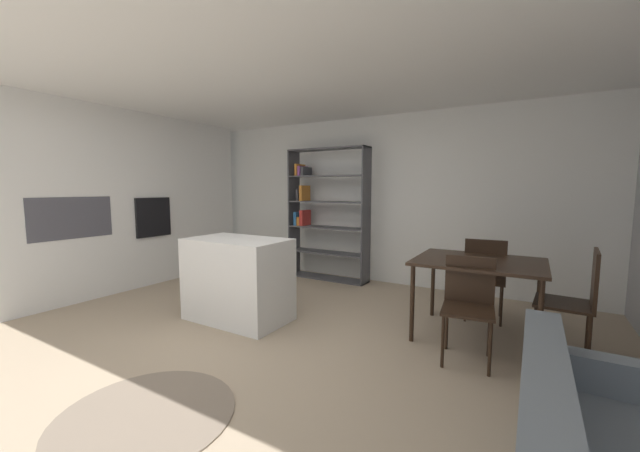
% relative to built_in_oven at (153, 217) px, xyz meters
% --- Properties ---
extents(ground_plane, '(9.38, 9.38, 0.00)m').
position_rel_built_in_oven_xyz_m(ground_plane, '(2.66, -0.86, -1.05)').
color(ground_plane, tan).
extents(ceiling_slab, '(6.82, 5.71, 0.06)m').
position_rel_built_in_oven_xyz_m(ceiling_slab, '(2.66, -0.86, 1.59)').
color(ceiling_slab, white).
rests_on(ceiling_slab, ground_plane).
extents(back_partition, '(6.82, 0.06, 2.61)m').
position_rel_built_in_oven_xyz_m(back_partition, '(2.66, 1.97, 0.25)').
color(back_partition, white).
rests_on(back_partition, ground_plane).
extents(tall_cabinet_run_left, '(0.67, 5.14, 2.61)m').
position_rel_built_in_oven_xyz_m(tall_cabinet_run_left, '(-0.36, -0.86, 0.25)').
color(tall_cabinet_run_left, white).
rests_on(tall_cabinet_run_left, ground_plane).
extents(cabinet_niche_splashback, '(0.01, 0.98, 0.53)m').
position_rel_built_in_oven_xyz_m(cabinet_niche_splashback, '(-0.02, -1.13, 0.06)').
color(cabinet_niche_splashback, '#4C4C56').
rests_on(cabinet_niche_splashback, ground_plane).
extents(built_in_oven, '(0.06, 0.57, 0.60)m').
position_rel_built_in_oven_xyz_m(built_in_oven, '(0.00, 0.00, 0.00)').
color(built_in_oven, black).
rests_on(built_in_oven, ground_plane).
extents(kitchen_island, '(1.14, 0.68, 0.93)m').
position_rel_built_in_oven_xyz_m(kitchen_island, '(2.18, -0.48, -0.59)').
color(kitchen_island, white).
rests_on(kitchen_island, ground_plane).
extents(open_bookshelf, '(1.36, 0.33, 2.13)m').
position_rel_built_in_oven_xyz_m(open_bookshelf, '(2.05, 1.66, 0.06)').
color(open_bookshelf, '#4C4C51').
rests_on(open_bookshelf, ground_plane).
extents(foreground_floor_rug, '(1.14, 1.14, 0.01)m').
position_rel_built_in_oven_xyz_m(foreground_floor_rug, '(2.89, -2.12, -1.05)').
color(foreground_floor_rug, gray).
rests_on(foreground_floor_rug, ground_plane).
extents(dining_table, '(1.18, 0.95, 0.79)m').
position_rel_built_in_oven_xyz_m(dining_table, '(4.58, 0.36, -0.34)').
color(dining_table, black).
rests_on(dining_table, ground_plane).
extents(dining_chair_window_side, '(0.48, 0.49, 0.97)m').
position_rel_built_in_oven_xyz_m(dining_chair_window_side, '(5.40, 0.35, -0.48)').
color(dining_chair_window_side, black).
rests_on(dining_chair_window_side, ground_plane).
extents(dining_chair_far, '(0.45, 0.44, 0.94)m').
position_rel_built_in_oven_xyz_m(dining_chair_far, '(4.59, 0.86, -0.50)').
color(dining_chair_far, black).
rests_on(dining_chair_far, ground_plane).
extents(dining_chair_near, '(0.46, 0.48, 0.89)m').
position_rel_built_in_oven_xyz_m(dining_chair_near, '(4.57, -0.14, -0.52)').
color(dining_chair_near, black).
rests_on(dining_chair_near, ground_plane).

